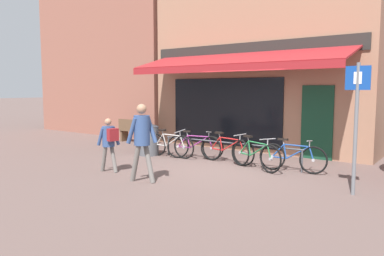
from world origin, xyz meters
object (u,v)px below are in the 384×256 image
object	(u,v)px
bicycle_green	(255,154)
bicycle_blue	(292,157)
bicycle_silver	(170,145)
bicycle_purple	(195,146)
litter_bin	(149,139)
parking_sign	(356,115)
park_bench	(137,130)
pedestrian_child	(109,139)
pedestrian_adult	(142,134)
bicycle_red	(227,149)

from	to	relation	value
bicycle_green	bicycle_blue	xyz separation A→B (m)	(0.86, 0.28, -0.01)
bicycle_silver	bicycle_purple	bearing A→B (deg)	15.69
bicycle_blue	litter_bin	world-z (taller)	litter_bin
bicycle_silver	parking_sign	distance (m)	5.52
bicycle_purple	litter_bin	distance (m)	1.53
park_bench	pedestrian_child	bearing A→B (deg)	-54.46
bicycle_green	pedestrian_child	bearing A→B (deg)	-119.00
bicycle_purple	pedestrian_adult	bearing A→B (deg)	-95.74
bicycle_red	pedestrian_adult	xyz separation A→B (m)	(-0.38, -2.87, 0.66)
bicycle_purple	pedestrian_child	bearing A→B (deg)	-122.83
bicycle_silver	litter_bin	xyz separation A→B (m)	(-0.76, -0.09, 0.13)
bicycle_red	pedestrian_adult	distance (m)	2.97
pedestrian_adult	litter_bin	world-z (taller)	pedestrian_adult
bicycle_silver	bicycle_green	xyz separation A→B (m)	(2.76, -0.01, 0.00)
bicycle_silver	pedestrian_adult	distance (m)	3.04
bicycle_purple	pedestrian_child	xyz separation A→B (m)	(-0.63, -2.62, 0.45)
litter_bin	pedestrian_child	bearing A→B (deg)	-69.48
litter_bin	parking_sign	xyz separation A→B (m)	(6.07, -0.87, 1.01)
bicycle_red	bicycle_blue	size ratio (longest dim) A/B	1.08
pedestrian_child	pedestrian_adult	bearing A→B (deg)	-178.36
parking_sign	pedestrian_child	bearing A→B (deg)	-164.85
bicycle_green	park_bench	bearing A→B (deg)	-176.27
bicycle_purple	bicycle_blue	bearing A→B (deg)	-18.85
bicycle_red	pedestrian_child	xyz separation A→B (m)	(-1.70, -2.63, 0.43)
bicycle_red	parking_sign	distance (m)	3.89
litter_bin	parking_sign	bearing A→B (deg)	-8.16
parking_sign	park_bench	bearing A→B (deg)	162.79
parking_sign	litter_bin	bearing A→B (deg)	171.84
bicycle_silver	pedestrian_adult	xyz separation A→B (m)	(1.41, -2.61, 0.66)
bicycle_purple	park_bench	xyz separation A→B (m)	(-3.65, 1.34, 0.10)
bicycle_red	park_bench	world-z (taller)	park_bench
bicycle_silver	bicycle_red	bearing A→B (deg)	4.97
bicycle_green	litter_bin	size ratio (longest dim) A/B	1.70
pedestrian_child	parking_sign	distance (m)	5.45
bicycle_purple	bicycle_blue	size ratio (longest dim) A/B	1.00
pedestrian_child	bicycle_silver	bearing A→B (deg)	-76.00
bicycle_blue	park_bench	distance (m)	6.68
bicycle_green	litter_bin	distance (m)	3.52
bicycle_purple	bicycle_red	world-z (taller)	same
bicycle_green	pedestrian_adult	bearing A→B (deg)	-97.94
bicycle_blue	bicycle_silver	bearing A→B (deg)	177.47
bicycle_red	bicycle_green	size ratio (longest dim) A/B	1.06
bicycle_red	pedestrian_child	size ratio (longest dim) A/B	1.36
bicycle_blue	park_bench	xyz separation A→B (m)	(-6.55, 1.32, 0.11)
bicycle_purple	bicycle_blue	distance (m)	2.90
bicycle_blue	pedestrian_adult	world-z (taller)	pedestrian_adult
pedestrian_child	parking_sign	bearing A→B (deg)	-153.13
bicycle_purple	pedestrian_child	size ratio (longest dim) A/B	1.25
bicycle_red	parking_sign	xyz separation A→B (m)	(3.52, -1.22, 1.14)
parking_sign	bicycle_blue	bearing A→B (deg)	143.87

